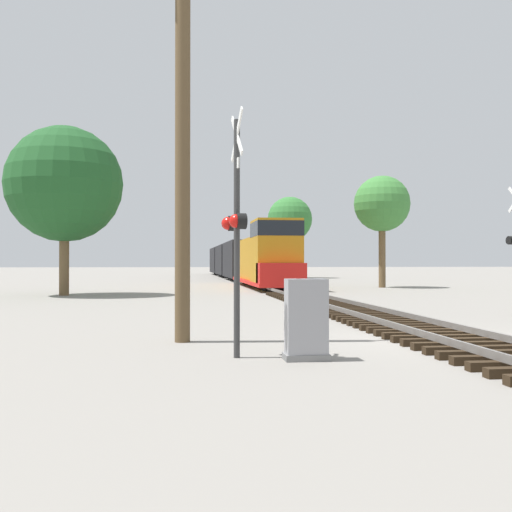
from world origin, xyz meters
TOP-DOWN VIEW (x-y plane):
  - ground_plane at (0.00, 0.00)m, footprint 400.00×400.00m
  - rail_track_bed at (0.00, -0.00)m, footprint 2.60×160.00m
  - freight_train at (0.00, 50.07)m, footprint 2.89×58.75m
  - crossing_signal_near at (-5.03, -1.98)m, footprint 0.43×1.01m
  - relay_cabinet at (-3.74, -2.41)m, footprint 0.84×0.50m
  - utility_pole at (-6.03, 0.44)m, footprint 1.80×0.35m
  - tree_far_right at (-12.37, 20.49)m, footprint 6.36×6.36m
  - tree_mid_background at (8.41, 28.12)m, footprint 4.03×4.03m
  - tree_deep_background at (6.54, 54.20)m, footprint 5.14×5.14m

SIDE VIEW (x-z plane):
  - ground_plane at x=0.00m, z-range 0.00..0.00m
  - rail_track_bed at x=0.00m, z-range -0.02..0.29m
  - relay_cabinet at x=-3.74m, z-range -0.01..1.51m
  - freight_train at x=0.00m, z-range -0.26..4.25m
  - crossing_signal_near at x=-5.03m, z-range 0.19..4.94m
  - utility_pole at x=-6.03m, z-range 0.09..9.76m
  - tree_mid_background at x=8.41m, z-range 1.95..10.01m
  - tree_far_right at x=-12.37m, z-range 1.46..10.76m
  - tree_deep_background at x=6.54m, z-range 2.05..11.39m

